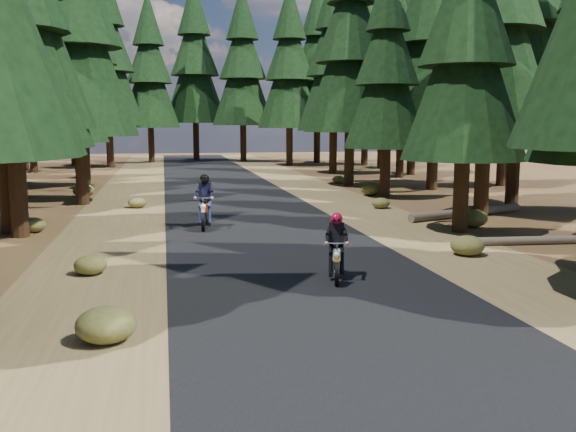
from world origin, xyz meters
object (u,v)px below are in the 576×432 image
at_px(log_near, 467,212).
at_px(rider_lead, 336,258).
at_px(rider_follow, 205,211).
at_px(log_far, 536,240).

relative_size(log_near, rider_lead, 3.24).
height_order(log_near, rider_follow, rider_follow).
bearing_deg(log_far, rider_lead, -152.18).
xyz_separation_m(log_near, rider_lead, (-7.18, -8.29, 0.33)).
bearing_deg(rider_lead, log_far, -142.16).
relative_size(log_near, log_far, 1.25).
height_order(log_far, rider_follow, rider_follow).
xyz_separation_m(log_near, log_far, (-0.58, -5.40, -0.04)).
bearing_deg(rider_lead, log_near, -116.71).
bearing_deg(rider_follow, log_far, 160.90).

